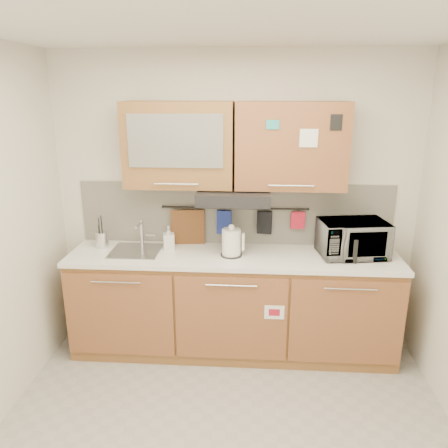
# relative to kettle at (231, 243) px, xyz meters

# --- Properties ---
(ceiling) EXTENTS (3.20, 3.20, 0.00)m
(ceiling) POSITION_rel_kettle_xyz_m (0.01, -1.16, 1.57)
(ceiling) COLOR white
(ceiling) RESTS_ON wall_back
(wall_back) EXTENTS (3.20, 0.00, 3.20)m
(wall_back) POSITION_rel_kettle_xyz_m (0.01, 0.34, 0.27)
(wall_back) COLOR silver
(wall_back) RESTS_ON ground
(base_cabinet) EXTENTS (2.80, 0.64, 0.88)m
(base_cabinet) POSITION_rel_kettle_xyz_m (0.01, 0.03, -0.63)
(base_cabinet) COLOR brown
(base_cabinet) RESTS_ON floor
(countertop) EXTENTS (2.82, 0.62, 0.04)m
(countertop) POSITION_rel_kettle_xyz_m (0.01, 0.03, -0.13)
(countertop) COLOR white
(countertop) RESTS_ON base_cabinet
(backsplash) EXTENTS (2.80, 0.02, 0.56)m
(backsplash) POSITION_rel_kettle_xyz_m (0.01, 0.33, 0.17)
(backsplash) COLOR silver
(backsplash) RESTS_ON countertop
(upper_cabinets) EXTENTS (1.82, 0.37, 0.70)m
(upper_cabinets) POSITION_rel_kettle_xyz_m (0.01, 0.16, 0.80)
(upper_cabinets) COLOR brown
(upper_cabinets) RESTS_ON wall_back
(range_hood) EXTENTS (0.60, 0.46, 0.10)m
(range_hood) POSITION_rel_kettle_xyz_m (0.01, 0.09, 0.39)
(range_hood) COLOR black
(range_hood) RESTS_ON upper_cabinets
(sink) EXTENTS (0.42, 0.40, 0.26)m
(sink) POSITION_rel_kettle_xyz_m (-0.84, 0.05, -0.11)
(sink) COLOR silver
(sink) RESTS_ON countertop
(utensil_rail) EXTENTS (1.30, 0.02, 0.02)m
(utensil_rail) POSITION_rel_kettle_xyz_m (0.01, 0.29, 0.23)
(utensil_rail) COLOR black
(utensil_rail) RESTS_ON backsplash
(utensil_crock) EXTENTS (0.12, 0.12, 0.29)m
(utensil_crock) POSITION_rel_kettle_xyz_m (-1.16, 0.13, -0.04)
(utensil_crock) COLOR silver
(utensil_crock) RESTS_ON countertop
(kettle) EXTENTS (0.20, 0.18, 0.28)m
(kettle) POSITION_rel_kettle_xyz_m (0.00, 0.00, 0.00)
(kettle) COLOR white
(kettle) RESTS_ON countertop
(toaster) EXTENTS (0.31, 0.24, 0.20)m
(toaster) POSITION_rel_kettle_xyz_m (0.92, -0.00, -0.01)
(toaster) COLOR black
(toaster) RESTS_ON countertop
(microwave) EXTENTS (0.60, 0.45, 0.30)m
(microwave) POSITION_rel_kettle_xyz_m (1.01, 0.07, 0.04)
(microwave) COLOR #999999
(microwave) RESTS_ON countertop
(soap_bottle) EXTENTS (0.11, 0.11, 0.21)m
(soap_bottle) POSITION_rel_kettle_xyz_m (-0.56, 0.12, -0.01)
(soap_bottle) COLOR #999999
(soap_bottle) RESTS_ON countertop
(cutting_board) EXTENTS (0.30, 0.06, 0.38)m
(cutting_board) POSITION_rel_kettle_xyz_m (-0.41, 0.27, 0.02)
(cutting_board) COLOR brown
(cutting_board) RESTS_ON utensil_rail
(oven_mitt) EXTENTS (0.13, 0.05, 0.22)m
(oven_mitt) POSITION_rel_kettle_xyz_m (-0.08, 0.27, 0.10)
(oven_mitt) COLOR navy
(oven_mitt) RESTS_ON utensil_rail
(dark_pouch) EXTENTS (0.13, 0.06, 0.21)m
(dark_pouch) POSITION_rel_kettle_xyz_m (0.28, 0.27, 0.11)
(dark_pouch) COLOR black
(dark_pouch) RESTS_ON utensil_rail
(pot_holder) EXTENTS (0.13, 0.03, 0.15)m
(pot_holder) POSITION_rel_kettle_xyz_m (0.57, 0.27, 0.13)
(pot_holder) COLOR red
(pot_holder) RESTS_ON utensil_rail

